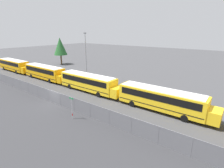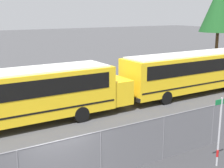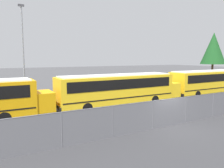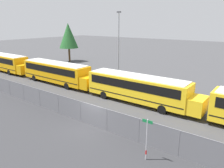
{
  "view_description": "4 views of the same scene",
  "coord_description": "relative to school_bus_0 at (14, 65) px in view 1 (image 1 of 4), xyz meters",
  "views": [
    {
      "loc": [
        21.82,
        -14.26,
        10.51
      ],
      "look_at": [
        5.64,
        6.98,
        2.39
      ],
      "focal_mm": 28.0,
      "sensor_mm": 36.0,
      "label": 1
    },
    {
      "loc": [
        -3.73,
        -9.14,
        6.08
      ],
      "look_at": [
        6.09,
        6.56,
        1.78
      ],
      "focal_mm": 50.0,
      "sensor_mm": 36.0,
      "label": 2
    },
    {
      "loc": [
        -10.56,
        -10.79,
        4.65
      ],
      "look_at": [
        -0.66,
        6.97,
        2.22
      ],
      "focal_mm": 35.0,
      "sensor_mm": 36.0,
      "label": 3
    },
    {
      "loc": [
        11.65,
        -12.77,
        8.6
      ],
      "look_at": [
        -3.19,
        6.93,
        1.64
      ],
      "focal_mm": 35.0,
      "sensor_mm": 36.0,
      "label": 4
    }
  ],
  "objects": [
    {
      "name": "road_strip",
      "position": [
        27.46,
        -12.8,
        -1.82
      ],
      "size": [
        115.24,
        12.0,
        0.01
      ],
      "color": "#333335",
      "rests_on": "ground_plane"
    },
    {
      "name": "fence",
      "position": [
        27.46,
        -6.81,
        -0.84
      ],
      "size": [
        81.31,
        0.07,
        1.92
      ],
      "color": "#9EA0A5",
      "rests_on": "ground_plane"
    },
    {
      "name": "light_pole",
      "position": [
        20.03,
        7.39,
        3.66
      ],
      "size": [
        0.6,
        0.24,
        10.17
      ],
      "color": "gray",
      "rests_on": "ground_plane"
    },
    {
      "name": "tree_0",
      "position": [
        1.42,
        14.27,
        3.96
      ],
      "size": [
        4.19,
        4.19,
        8.53
      ],
      "color": "#51381E",
      "rests_on": "ground_plane"
    },
    {
      "name": "school_bus_1",
      "position": [
        14.2,
        0.22,
        0.0
      ],
      "size": [
        13.27,
        2.59,
        3.08
      ],
      "color": "orange",
      "rests_on": "ground_plane"
    },
    {
      "name": "school_bus_2",
      "position": [
        27.76,
        0.3,
        0.0
      ],
      "size": [
        13.27,
        2.59,
        3.08
      ],
      "color": "yellow",
      "rests_on": "ground_plane"
    },
    {
      "name": "ground_plane",
      "position": [
        27.46,
        -6.8,
        -1.82
      ],
      "size": [
        200.0,
        200.0,
        0.0
      ],
      "primitive_type": "plane",
      "color": "#424244"
    },
    {
      "name": "street_sign",
      "position": [
        33.44,
        -8.4,
        -0.3
      ],
      "size": [
        0.7,
        0.09,
        2.86
      ],
      "color": "#B7B7BC",
      "rests_on": "ground_plane"
    },
    {
      "name": "school_bus_3",
      "position": [
        41.42,
        0.39,
        0.0
      ],
      "size": [
        13.27,
        2.59,
        3.08
      ],
      "color": "yellow",
      "rests_on": "ground_plane"
    },
    {
      "name": "school_bus_0",
      "position": [
        0.0,
        0.0,
        0.0
      ],
      "size": [
        13.27,
        2.59,
        3.08
      ],
      "color": "orange",
      "rests_on": "ground_plane"
    }
  ]
}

